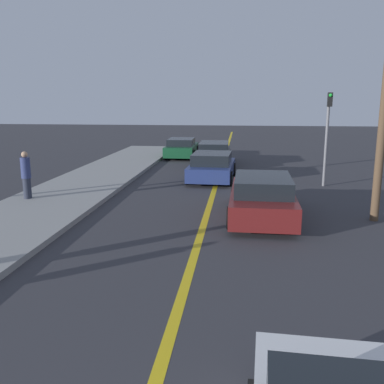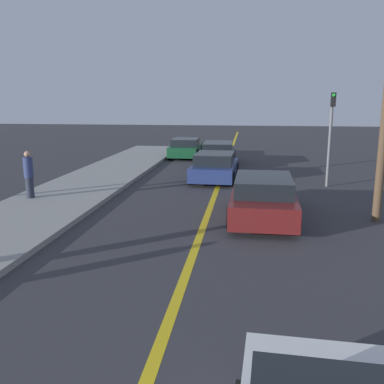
{
  "view_description": "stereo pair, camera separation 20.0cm",
  "coord_description": "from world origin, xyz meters",
  "px_view_note": "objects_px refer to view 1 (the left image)",
  "views": [
    {
      "loc": [
        1.01,
        -0.09,
        3.53
      ],
      "look_at": [
        -0.29,
        11.26,
        1.05
      ],
      "focal_mm": 40.0,
      "sensor_mm": 36.0,
      "label": 1
    },
    {
      "loc": [
        1.2,
        -0.06,
        3.53
      ],
      "look_at": [
        -0.29,
        11.26,
        1.05
      ],
      "focal_mm": 40.0,
      "sensor_mm": 36.0,
      "label": 2
    }
  ],
  "objects_px": {
    "car_parked_left_lot": "(214,154)",
    "car_far_distant": "(212,167)",
    "utility_pole": "(384,114)",
    "car_oncoming_far": "(182,148)",
    "pedestrian_far_standing": "(26,175)",
    "traffic_light": "(327,129)",
    "car_ahead_center": "(262,197)"
  },
  "relations": [
    {
      "from": "car_parked_left_lot",
      "to": "car_far_distant",
      "type": "bearing_deg",
      "value": -88.82
    },
    {
      "from": "utility_pole",
      "to": "car_parked_left_lot",
      "type": "bearing_deg",
      "value": 117.13
    },
    {
      "from": "car_oncoming_far",
      "to": "utility_pole",
      "type": "bearing_deg",
      "value": -60.65
    },
    {
      "from": "utility_pole",
      "to": "car_far_distant",
      "type": "bearing_deg",
      "value": 131.35
    },
    {
      "from": "car_parked_left_lot",
      "to": "car_oncoming_far",
      "type": "bearing_deg",
      "value": 126.96
    },
    {
      "from": "car_oncoming_far",
      "to": "pedestrian_far_standing",
      "type": "relative_size",
      "value": 2.34
    },
    {
      "from": "car_oncoming_far",
      "to": "traffic_light",
      "type": "relative_size",
      "value": 1.01
    },
    {
      "from": "traffic_light",
      "to": "utility_pole",
      "type": "relative_size",
      "value": 0.61
    },
    {
      "from": "car_parked_left_lot",
      "to": "utility_pole",
      "type": "bearing_deg",
      "value": -64.0
    },
    {
      "from": "pedestrian_far_standing",
      "to": "traffic_light",
      "type": "relative_size",
      "value": 0.43
    },
    {
      "from": "car_far_distant",
      "to": "traffic_light",
      "type": "height_order",
      "value": "traffic_light"
    },
    {
      "from": "car_far_distant",
      "to": "car_oncoming_far",
      "type": "relative_size",
      "value": 1.03
    },
    {
      "from": "car_parked_left_lot",
      "to": "pedestrian_far_standing",
      "type": "bearing_deg",
      "value": -122.52
    },
    {
      "from": "car_ahead_center",
      "to": "utility_pole",
      "type": "relative_size",
      "value": 0.72
    },
    {
      "from": "car_far_distant",
      "to": "car_parked_left_lot",
      "type": "distance_m",
      "value": 4.65
    },
    {
      "from": "car_ahead_center",
      "to": "traffic_light",
      "type": "distance_m",
      "value": 6.12
    },
    {
      "from": "traffic_light",
      "to": "pedestrian_far_standing",
      "type": "bearing_deg",
      "value": -158.89
    },
    {
      "from": "car_oncoming_far",
      "to": "traffic_light",
      "type": "height_order",
      "value": "traffic_light"
    },
    {
      "from": "car_parked_left_lot",
      "to": "car_oncoming_far",
      "type": "height_order",
      "value": "car_parked_left_lot"
    },
    {
      "from": "car_far_distant",
      "to": "utility_pole",
      "type": "xyz_separation_m",
      "value": [
        5.25,
        -5.96,
        2.53
      ]
    },
    {
      "from": "car_oncoming_far",
      "to": "utility_pole",
      "type": "height_order",
      "value": "utility_pole"
    },
    {
      "from": "car_ahead_center",
      "to": "car_oncoming_far",
      "type": "relative_size",
      "value": 1.17
    },
    {
      "from": "car_far_distant",
      "to": "car_parked_left_lot",
      "type": "bearing_deg",
      "value": 94.5
    },
    {
      "from": "pedestrian_far_standing",
      "to": "traffic_light",
      "type": "xyz_separation_m",
      "value": [
        10.8,
        4.17,
        1.37
      ]
    },
    {
      "from": "car_ahead_center",
      "to": "car_parked_left_lot",
      "type": "bearing_deg",
      "value": 102.26
    },
    {
      "from": "pedestrian_far_standing",
      "to": "utility_pole",
      "type": "height_order",
      "value": "utility_pole"
    },
    {
      "from": "car_ahead_center",
      "to": "traffic_light",
      "type": "bearing_deg",
      "value": 62.67
    },
    {
      "from": "traffic_light",
      "to": "utility_pole",
      "type": "xyz_separation_m",
      "value": [
        0.53,
        -5.12,
        0.78
      ]
    },
    {
      "from": "car_far_distant",
      "to": "utility_pole",
      "type": "relative_size",
      "value": 0.63
    },
    {
      "from": "car_ahead_center",
      "to": "pedestrian_far_standing",
      "type": "relative_size",
      "value": 2.73
    },
    {
      "from": "car_ahead_center",
      "to": "car_oncoming_far",
      "type": "bearing_deg",
      "value": 108.83
    },
    {
      "from": "car_parked_left_lot",
      "to": "car_ahead_center",
      "type": "bearing_deg",
      "value": -79.89
    }
  ]
}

